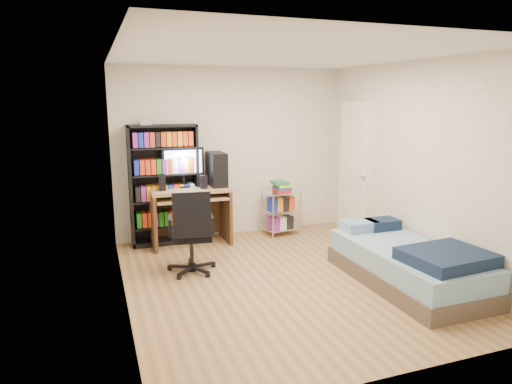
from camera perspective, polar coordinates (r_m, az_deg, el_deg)
name	(u,v)px	position (r m, az deg, el deg)	size (l,w,h in m)	color
room	(285,172)	(5.02, 3.68, 2.47)	(3.58, 4.08, 2.58)	#A38151
media_shelf	(164,184)	(6.55, -11.42, 1.04)	(0.95, 0.32, 1.77)	black
computer_desk	(196,192)	(6.55, -7.48, -0.01)	(1.09, 0.63, 1.37)	tan
office_chair	(192,247)	(5.49, -8.03, -6.79)	(0.68, 0.68, 1.01)	black
wire_cart	(281,200)	(6.93, 3.14, -1.01)	(0.56, 0.44, 0.82)	silver
bed	(409,264)	(5.42, 18.55, -8.49)	(0.95, 1.91, 0.54)	brown
door	(355,169)	(7.03, 12.22, 2.78)	(0.12, 0.80, 2.00)	white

